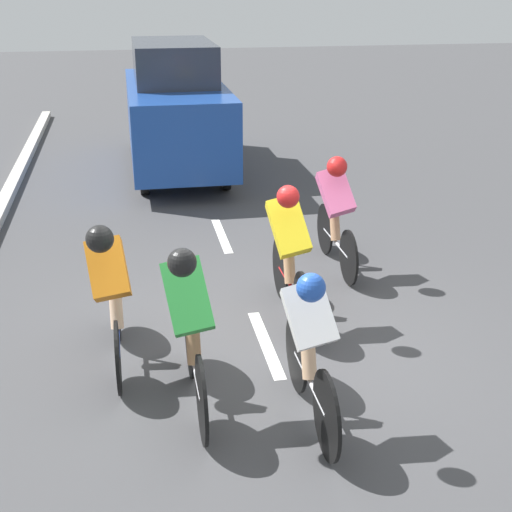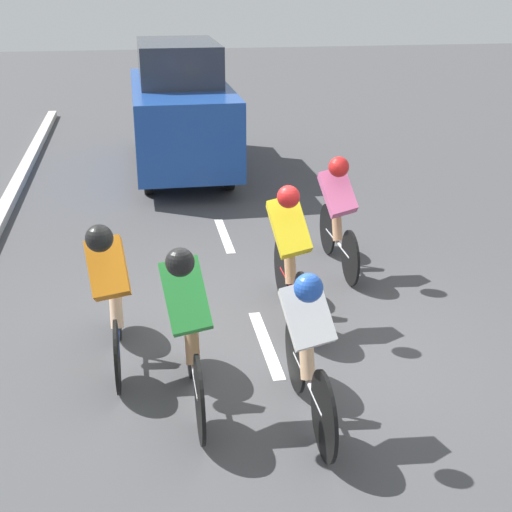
% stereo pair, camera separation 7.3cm
% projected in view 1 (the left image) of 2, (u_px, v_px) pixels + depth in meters
% --- Properties ---
extents(ground_plane, '(60.00, 60.00, 0.00)m').
position_uv_depth(ground_plane, '(267.00, 346.00, 7.06)').
color(ground_plane, '#424244').
extents(lane_stripe_mid, '(0.12, 1.40, 0.01)m').
position_uv_depth(lane_stripe_mid, '(266.00, 343.00, 7.10)').
color(lane_stripe_mid, white).
rests_on(lane_stripe_mid, ground).
extents(lane_stripe_far, '(0.12, 1.40, 0.01)m').
position_uv_depth(lane_stripe_far, '(222.00, 235.00, 10.03)').
color(lane_stripe_far, white).
rests_on(lane_stripe_far, ground).
extents(cyclist_orange, '(0.40, 1.66, 1.49)m').
position_uv_depth(cyclist_orange, '(111.00, 290.00, 6.39)').
color(cyclist_orange, black).
rests_on(cyclist_orange, ground).
extents(cyclist_yellow, '(0.44, 1.75, 1.56)m').
position_uv_depth(cyclist_yellow, '(289.00, 249.00, 7.30)').
color(cyclist_yellow, black).
rests_on(cyclist_yellow, ground).
extents(cyclist_pink, '(0.44, 1.69, 1.50)m').
position_uv_depth(cyclist_pink, '(336.00, 208.00, 8.57)').
color(cyclist_pink, black).
rests_on(cyclist_pink, ground).
extents(cyclist_white, '(0.42, 1.67, 1.45)m').
position_uv_depth(cyclist_white, '(310.00, 343.00, 5.57)').
color(cyclist_white, black).
rests_on(cyclist_white, ground).
extents(cyclist_green, '(0.41, 1.72, 1.56)m').
position_uv_depth(cyclist_green, '(190.00, 324.00, 5.74)').
color(cyclist_green, black).
rests_on(cyclist_green, ground).
extents(support_car, '(1.70, 4.54, 2.31)m').
position_uv_depth(support_car, '(176.00, 109.00, 12.96)').
color(support_car, black).
rests_on(support_car, ground).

